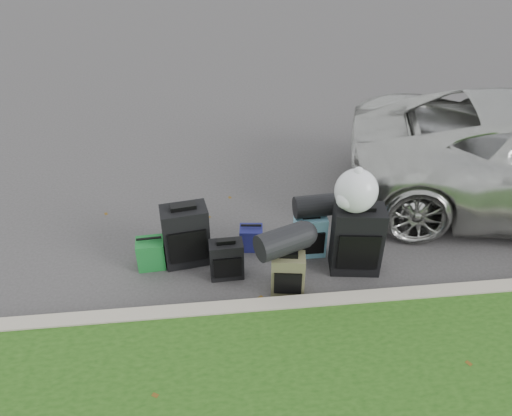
{
  "coord_description": "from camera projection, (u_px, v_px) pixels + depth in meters",
  "views": [
    {
      "loc": [
        -0.63,
        -4.74,
        3.9
      ],
      "look_at": [
        -0.1,
        0.2,
        0.55
      ],
      "focal_mm": 35.0,
      "sensor_mm": 36.0,
      "label": 1
    }
  ],
  "objects": [
    {
      "name": "duffel_left",
      "position": [
        283.0,
        241.0,
        5.29
      ],
      "size": [
        0.63,
        0.49,
        0.3
      ],
      "primitive_type": "cylinder",
      "rotation": [
        0.0,
        1.57,
        0.39
      ],
      "color": "black",
      "rests_on": "suitcase_olive"
    },
    {
      "name": "tote_green",
      "position": [
        151.0,
        253.0,
        5.86
      ],
      "size": [
        0.33,
        0.27,
        0.36
      ],
      "primitive_type": "cube",
      "rotation": [
        0.0,
        0.0,
        0.06
      ],
      "color": "#186C29",
      "rests_on": "ground"
    },
    {
      "name": "trash_bag",
      "position": [
        356.0,
        191.0,
        5.32
      ],
      "size": [
        0.47,
        0.47,
        0.47
      ],
      "primitive_type": "sphere",
      "color": "white",
      "rests_on": "suitcase_large_black_right"
    },
    {
      "name": "suitcase_olive",
      "position": [
        288.0,
        274.0,
        5.46
      ],
      "size": [
        0.39,
        0.28,
        0.5
      ],
      "primitive_type": "cube",
      "rotation": [
        0.0,
        0.0,
        -0.15
      ],
      "color": "#46452C",
      "rests_on": "ground"
    },
    {
      "name": "suitcase_teal",
      "position": [
        310.0,
        235.0,
        6.0
      ],
      "size": [
        0.38,
        0.23,
        0.54
      ],
      "primitive_type": "cube",
      "rotation": [
        0.0,
        0.0,
        -0.01
      ],
      "color": "teal",
      "rests_on": "ground"
    },
    {
      "name": "duffel_right",
      "position": [
        314.0,
        206.0,
        5.81
      ],
      "size": [
        0.49,
        0.3,
        0.26
      ],
      "primitive_type": "cylinder",
      "rotation": [
        0.0,
        1.57,
        0.07
      ],
      "color": "black",
      "rests_on": "suitcase_teal"
    },
    {
      "name": "curb",
      "position": [
        278.0,
        308.0,
        5.28
      ],
      "size": [
        120.0,
        0.18,
        0.15
      ],
      "primitive_type": "cube",
      "color": "#9E937F",
      "rests_on": "ground"
    },
    {
      "name": "suitcase_large_black_left",
      "position": [
        186.0,
        235.0,
        5.82
      ],
      "size": [
        0.57,
        0.39,
        0.76
      ],
      "primitive_type": "cube",
      "rotation": [
        0.0,
        0.0,
        0.15
      ],
      "color": "black",
      "rests_on": "ground"
    },
    {
      "name": "tote_navy",
      "position": [
        251.0,
        238.0,
        6.16
      ],
      "size": [
        0.3,
        0.25,
        0.3
      ],
      "primitive_type": "cube",
      "rotation": [
        0.0,
        0.0,
        -0.11
      ],
      "color": "navy",
      "rests_on": "ground"
    },
    {
      "name": "suitcase_large_black_right",
      "position": [
        357.0,
        240.0,
        5.69
      ],
      "size": [
        0.6,
        0.41,
        0.84
      ],
      "primitive_type": "cube",
      "rotation": [
        0.0,
        0.0,
        -0.14
      ],
      "color": "black",
      "rests_on": "ground"
    },
    {
      "name": "suitcase_small_black",
      "position": [
        227.0,
        260.0,
        5.68
      ],
      "size": [
        0.39,
        0.22,
        0.48
      ],
      "primitive_type": "cube",
      "rotation": [
        0.0,
        0.0,
        0.04
      ],
      "color": "black",
      "rests_on": "ground"
    },
    {
      "name": "ground",
      "position": [
        266.0,
        253.0,
        6.14
      ],
      "size": [
        120.0,
        120.0,
        0.0
      ],
      "primitive_type": "plane",
      "color": "#383535",
      "rests_on": "ground"
    }
  ]
}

